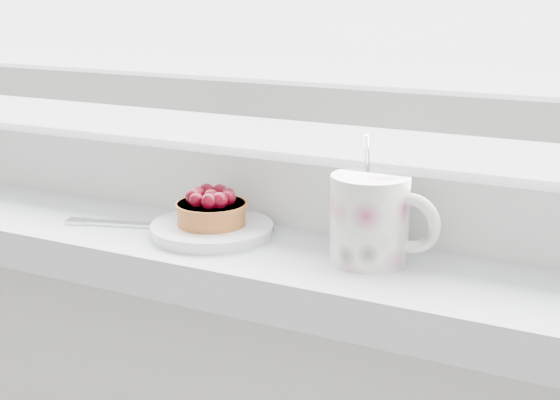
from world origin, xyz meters
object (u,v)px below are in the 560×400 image
Objects in this scene: saucer at (212,230)px; floral_mug at (372,217)px; raspberry_tart at (211,208)px; fork at (166,226)px.

floral_mug is (0.17, 0.00, 0.04)m from saucer.
raspberry_tart is 0.06m from fork.
saucer is 0.57× the size of fork.
saucer is 1.72× the size of raspberry_tart.
raspberry_tart reaches higher than fork.
floral_mug is at bearing 0.80° from fork.
saucer is 1.07× the size of floral_mug.
raspberry_tart is at bearing 0.97° from fork.
fork is (-0.06, -0.00, -0.00)m from saucer.
fork is at bearing -179.03° from raspberry_tart.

